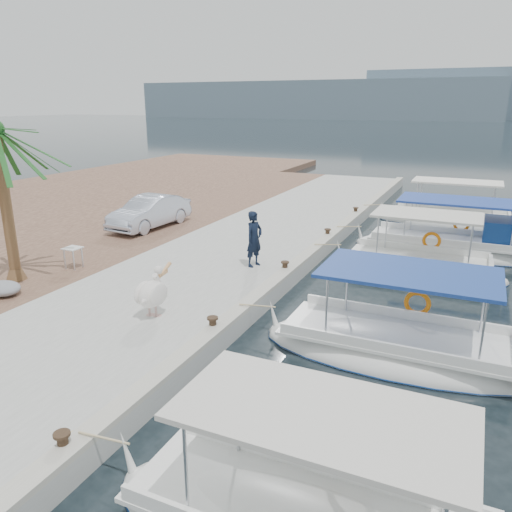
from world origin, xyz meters
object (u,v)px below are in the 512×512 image
Objects in this scene: fishing_caique_b at (395,352)px; pelican at (152,293)px; fishing_caique_d at (453,249)px; fishing_caique_e at (449,222)px; fisherman at (254,239)px; parked_car at (150,212)px; fishing_caique_c at (417,270)px.

fishing_caique_b is 6.36m from pelican.
fishing_caique_d is at bearing 58.68° from pelican.
fishing_caique_b is 0.85× the size of fishing_caique_d.
fisherman is (-5.61, -11.62, 1.34)m from fishing_caique_e.
fishing_caique_e is 14.93m from parked_car.
fisherman is (-5.14, -3.00, 1.34)m from fishing_caique_c.
fishing_caique_d is 13.14m from pelican.
fisherman is (-6.13, -6.22, 1.28)m from fishing_caique_d.
fishing_caique_b is 13.93m from parked_car.
fishing_caique_c is at bearing 53.85° from pelican.
fishing_caique_c is 6.10m from fisherman.
fishing_caique_d and fishing_caique_e have the same top height.
fisherman is at bearing 82.17° from pelican.
fishing_caique_c is 3.14× the size of fisherman.
fishing_caique_c is 3.71× the size of pelican.
fisherman reaches higher than pelican.
parked_car is at bearing -145.40° from fishing_caique_e.
fishing_caique_c reaches higher than parked_car.
fishing_caique_c is 3.37m from fishing_caique_d.
fishing_caique_e is at bearing 69.23° from pelican.
pelican is at bearing -170.79° from fisherman.
fishing_caique_b is 9.90m from fishing_caique_d.
fishing_caique_c and fishing_caique_d have the same top height.
fishing_caique_d is 4.78× the size of pelican.
pelican is (-6.81, -11.19, 0.97)m from fishing_caique_d.
fishing_caique_b and fishing_caique_e have the same top height.
fishing_caique_e is at bearing 95.49° from fishing_caique_d.
parked_car reaches higher than pelican.
fisherman reaches higher than parked_car.
fishing_caique_d is 4.05× the size of fisherman.
fishing_caique_e is 17.77m from pelican.
parked_car is at bearing 150.59° from fishing_caique_b.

